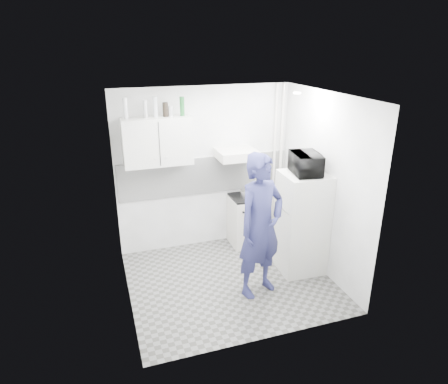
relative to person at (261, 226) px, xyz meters
name	(u,v)px	position (x,y,z in m)	size (l,w,h in m)	color
floor	(230,281)	(-0.30, 0.34, -0.98)	(2.80, 2.80, 0.00)	slate
ceiling	(231,96)	(-0.30, 0.34, 1.62)	(2.80, 2.80, 0.00)	white
wall_back	(204,169)	(-0.30, 1.59, 0.32)	(2.80, 2.80, 0.00)	white
wall_left	(121,210)	(-1.70, 0.34, 0.32)	(2.60, 2.60, 0.00)	white
wall_right	(323,185)	(1.10, 0.34, 0.32)	(2.60, 2.60, 0.00)	white
person	(261,226)	(0.00, 0.00, 0.00)	(0.71, 0.47, 1.95)	navy
stove	(246,221)	(0.33, 1.34, -0.57)	(0.51, 0.51, 0.82)	silver
fridge	(302,223)	(0.80, 0.35, -0.23)	(0.62, 0.62, 1.50)	silver
stove_top	(246,197)	(0.33, 1.34, -0.14)	(0.49, 0.49, 0.03)	black
saucepan	(247,194)	(0.33, 1.31, -0.07)	(0.21, 0.21, 0.11)	silver
microwave	(306,164)	(0.80, 0.35, 0.67)	(0.36, 0.53, 0.29)	black
bottle_a	(125,108)	(-1.46, 1.42, 1.37)	(0.07, 0.07, 0.29)	silver
bottle_c	(145,109)	(-1.19, 1.42, 1.35)	(0.06, 0.06, 0.25)	silver
bottle_d	(155,107)	(-1.05, 1.42, 1.37)	(0.07, 0.07, 0.29)	#B2B7BC
canister_a	(165,110)	(-0.91, 1.42, 1.33)	(0.08, 0.08, 0.20)	black
canister_b	(170,111)	(-0.83, 1.42, 1.30)	(0.08, 0.08, 0.15)	silver
bottle_e	(182,106)	(-0.66, 1.42, 1.36)	(0.07, 0.07, 0.27)	#144C1E
upper_cabinet	(157,141)	(-1.05, 1.42, 0.87)	(1.00, 0.35, 0.70)	silver
range_hood	(236,154)	(0.15, 1.34, 0.59)	(0.60, 0.50, 0.14)	silver
backsplash	(205,175)	(-0.30, 1.58, 0.22)	(2.74, 0.03, 0.60)	white
pipe_a	(280,163)	(1.00, 1.51, 0.32)	(0.05, 0.05, 2.60)	silver
pipe_b	(274,164)	(0.88, 1.51, 0.32)	(0.04, 0.04, 2.60)	silver
ceiling_spot_fixture	(297,93)	(0.70, 0.54, 1.59)	(0.10, 0.10, 0.02)	white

